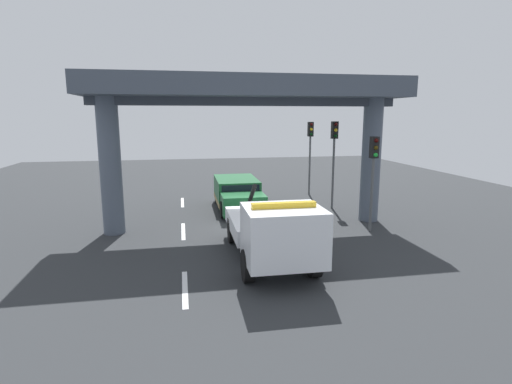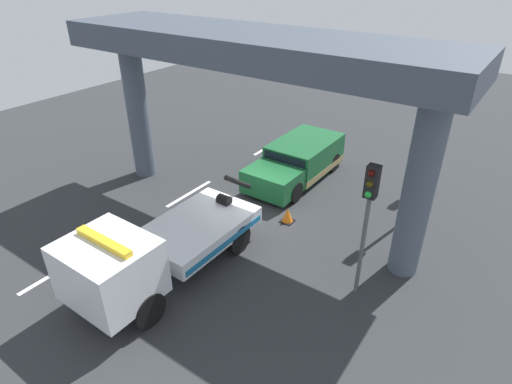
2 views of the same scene
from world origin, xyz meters
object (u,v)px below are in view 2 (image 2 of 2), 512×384
(tow_truck_white, at_px, (152,251))
(traffic_light_near, at_px, (450,107))
(traffic_light_mid, at_px, (368,204))
(traffic_light_far, at_px, (422,137))
(traffic_cone_orange, at_px, (288,215))
(towed_van_green, at_px, (298,161))

(tow_truck_white, relative_size, traffic_light_near, 1.58)
(tow_truck_white, bearing_deg, traffic_light_mid, 121.63)
(traffic_light_far, height_order, traffic_cone_orange, traffic_light_far)
(towed_van_green, bearing_deg, tow_truck_white, -0.03)
(towed_van_green, relative_size, traffic_light_far, 1.12)
(traffic_light_far, xyz_separation_m, traffic_cone_orange, (2.46, -3.57, -3.12))
(towed_van_green, xyz_separation_m, traffic_cone_orange, (3.30, 1.48, -0.52))
(traffic_light_mid, bearing_deg, traffic_light_near, -180.00)
(traffic_light_near, height_order, traffic_light_mid, traffic_light_near)
(tow_truck_white, distance_m, towed_van_green, 8.47)
(traffic_light_near, bearing_deg, tow_truck_white, -23.52)
(traffic_light_mid, height_order, traffic_cone_orange, traffic_light_mid)
(towed_van_green, height_order, traffic_light_mid, traffic_light_mid)
(tow_truck_white, bearing_deg, traffic_light_far, 146.42)
(tow_truck_white, relative_size, towed_van_green, 1.39)
(tow_truck_white, xyz_separation_m, traffic_light_far, (-7.61, 5.06, 2.18))
(tow_truck_white, height_order, towed_van_green, tow_truck_white)
(traffic_light_far, relative_size, traffic_light_mid, 1.14)
(traffic_light_far, bearing_deg, traffic_light_near, 180.00)
(traffic_light_near, relative_size, traffic_light_far, 0.98)
(traffic_light_far, bearing_deg, traffic_cone_orange, -55.49)
(towed_van_green, distance_m, traffic_light_mid, 7.68)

